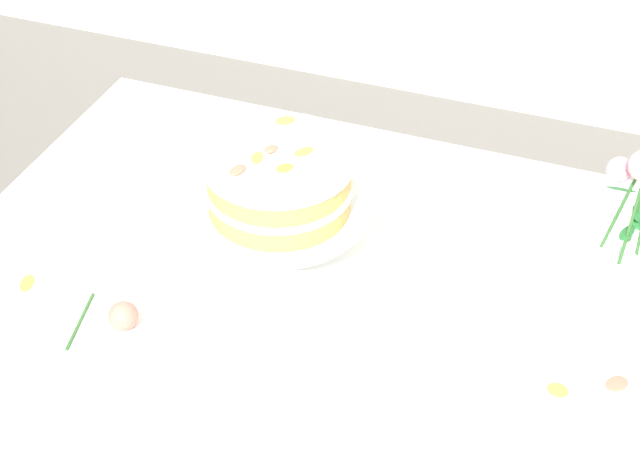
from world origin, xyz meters
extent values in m
cube|color=white|center=(0.00, 0.00, 0.72)|extent=(1.40, 1.00, 0.03)
cylinder|color=brown|center=(-0.60, 0.40, 0.35)|extent=(0.06, 0.06, 0.71)
cube|color=white|center=(-0.15, 0.08, 0.74)|extent=(0.35, 0.35, 0.00)
cylinder|color=silver|center=(-0.15, 0.08, 0.75)|extent=(0.11, 0.11, 0.01)
cylinder|color=silver|center=(-0.15, 0.08, 0.79)|extent=(0.03, 0.03, 0.07)
cylinder|color=silver|center=(-0.15, 0.08, 0.83)|extent=(0.29, 0.29, 0.01)
cylinder|color=tan|center=(-0.15, 0.08, 0.86)|extent=(0.23, 0.23, 0.04)
cylinder|color=white|center=(-0.15, 0.08, 0.88)|extent=(0.24, 0.24, 0.01)
cylinder|color=tan|center=(-0.15, 0.08, 0.91)|extent=(0.23, 0.23, 0.04)
cylinder|color=white|center=(-0.15, 0.08, 0.94)|extent=(0.24, 0.24, 0.02)
ellipsoid|color=orange|center=(-0.12, 0.04, 0.95)|extent=(0.03, 0.03, 0.01)
ellipsoid|color=yellow|center=(-0.18, 0.05, 0.95)|extent=(0.03, 0.04, 0.00)
ellipsoid|color=#E56B51|center=(-0.19, 0.01, 0.95)|extent=(0.03, 0.04, 0.01)
ellipsoid|color=#E56B51|center=(-0.16, 0.08, 0.95)|extent=(0.02, 0.03, 0.01)
ellipsoid|color=pink|center=(-0.10, 0.06, 0.95)|extent=(0.03, 0.04, 0.00)
ellipsoid|color=yellow|center=(-0.17, 0.17, 0.95)|extent=(0.04, 0.04, 0.01)
ellipsoid|color=yellow|center=(-0.11, 0.09, 0.95)|extent=(0.03, 0.04, 0.01)
cylinder|color=silver|center=(0.40, 0.13, 0.78)|extent=(0.08, 0.08, 0.08)
cone|color=silver|center=(0.40, 0.13, 0.85)|extent=(0.10, 0.10, 0.06)
cylinder|color=#2D6028|center=(0.40, 0.15, 0.94)|extent=(0.01, 0.02, 0.16)
ellipsoid|color=#236B2D|center=(0.40, 0.15, 0.93)|extent=(0.02, 0.04, 0.01)
cylinder|color=#2D6028|center=(0.37, 0.13, 0.93)|extent=(0.03, 0.01, 0.15)
sphere|color=pink|center=(0.36, 0.13, 1.00)|extent=(0.04, 0.04, 0.04)
ellipsoid|color=#236B2D|center=(0.37, 0.14, 0.97)|extent=(0.04, 0.02, 0.01)
cylinder|color=#2D6028|center=(0.39, 0.11, 0.95)|extent=(0.01, 0.03, 0.18)
ellipsoid|color=#236B2D|center=(0.39, 0.12, 0.91)|extent=(0.03, 0.05, 0.01)
cylinder|color=white|center=(-0.07, -0.30, 0.74)|extent=(0.13, 0.13, 0.01)
cylinder|color=white|center=(-0.07, -0.30, 0.78)|extent=(0.07, 0.07, 0.06)
torus|color=white|center=(-0.02, -0.30, 0.78)|extent=(0.03, 0.01, 0.03)
cylinder|color=#2D6028|center=(-0.38, -0.19, 0.74)|extent=(0.03, 0.12, 0.01)
sphere|color=#ED7260|center=(-0.31, -0.17, 0.76)|extent=(0.05, 0.05, 0.05)
ellipsoid|color=yellow|center=(-0.51, -0.14, 0.74)|extent=(0.04, 0.05, 0.00)
ellipsoid|color=yellow|center=(0.35, -0.07, 0.74)|extent=(0.03, 0.03, 0.00)
ellipsoid|color=#E56B51|center=(0.42, -0.03, 0.74)|extent=(0.04, 0.05, 0.00)
camera|label=1|loc=(0.35, -1.08, 1.82)|focal=54.30mm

